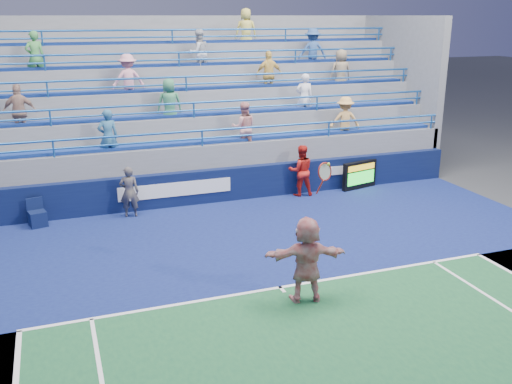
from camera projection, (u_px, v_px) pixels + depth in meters
name	position (u px, v px, depth m)	size (l,w,h in m)	color
ground	(280.00, 288.00, 12.78)	(120.00, 120.00, 0.00)	#333538
sponsor_wall	(205.00, 187.00, 18.46)	(18.00, 0.32, 1.10)	#0A1239
bleacher_stand	(179.00, 134.00, 21.55)	(18.00, 5.60, 6.13)	slate
serve_speed_board	(359.00, 175.00, 19.98)	(1.43, 0.48, 0.99)	black
judge_chair	(38.00, 218.00, 16.46)	(0.56, 0.57, 0.82)	#0C163B
tennis_player	(307.00, 259.00, 11.98)	(1.83, 0.92, 3.03)	silver
line_judge	(129.00, 192.00, 17.09)	(0.58, 0.38, 1.58)	#131434
ball_girl	(301.00, 171.00, 19.12)	(0.85, 0.66, 1.74)	red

